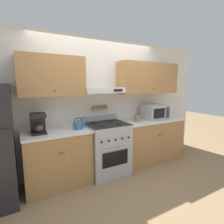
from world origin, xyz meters
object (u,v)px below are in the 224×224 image
Objects in this scene: coffee_maker at (38,123)px; microwave at (155,112)px; utensil_crock at (137,118)px; tea_kettle at (78,125)px; stove_range at (107,148)px.

coffee_maker reaches higher than microwave.
coffee_maker is 1.10× the size of utensil_crock.
utensil_crock is at bearing 0.00° from tea_kettle.
stove_range is at bearing -178.02° from microwave.
stove_range is 0.87m from utensil_crock.
tea_kettle is at bearing -2.57° from coffee_maker.
microwave is 1.72× the size of utensil_crock.
tea_kettle is 0.44× the size of microwave.
utensil_crock is (-0.50, -0.02, -0.08)m from microwave.
coffee_maker is at bearing 179.14° from utensil_crock.
stove_range is 1.31m from coffee_maker.
tea_kettle is 1.75m from microwave.
stove_range is 1.35m from microwave.
stove_range is at bearing -2.57° from coffee_maker.
utensil_crock is (1.24, 0.00, 0.00)m from tea_kettle.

